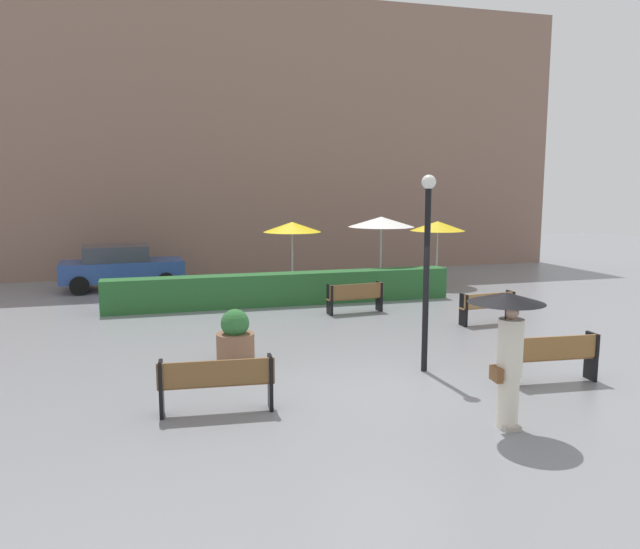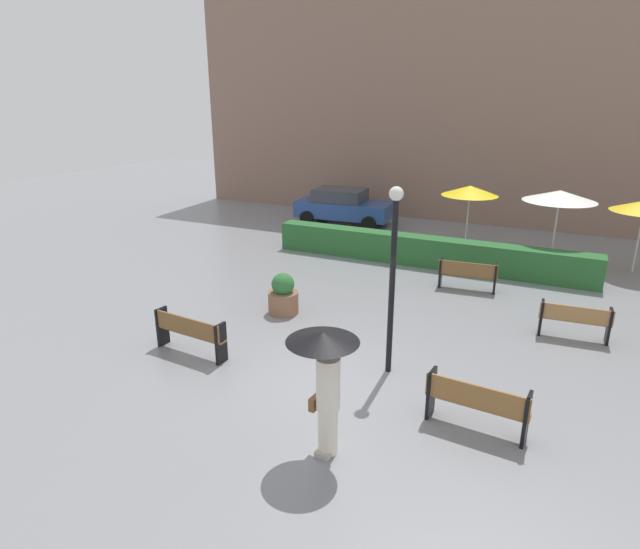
# 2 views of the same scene
# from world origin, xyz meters

# --- Properties ---
(ground_plane) EXTENTS (60.00, 60.00, 0.00)m
(ground_plane) POSITION_xyz_m (0.00, 0.00, 0.00)
(ground_plane) COLOR gray
(bench_back_row) EXTENTS (1.72, 0.52, 0.87)m
(bench_back_row) POSITION_xyz_m (1.59, 6.60, 0.51)
(bench_back_row) COLOR brown
(bench_back_row) RESTS_ON ground
(bench_far_right) EXTENTS (1.60, 0.45, 0.85)m
(bench_far_right) POSITION_xyz_m (4.53, 4.29, 0.51)
(bench_far_right) COLOR #9E7242
(bench_far_right) RESTS_ON ground
(bench_near_right) EXTENTS (1.76, 0.49, 0.92)m
(bench_near_right) POSITION_xyz_m (3.10, -0.42, 0.54)
(bench_near_right) COLOR olive
(bench_near_right) RESTS_ON ground
(bench_near_left) EXTENTS (1.89, 0.48, 0.91)m
(bench_near_left) POSITION_xyz_m (-3.14, -0.29, 0.55)
(bench_near_left) COLOR brown
(bench_near_left) RESTS_ON ground
(pedestrian_with_umbrella) EXTENTS (1.14, 1.14, 2.11)m
(pedestrian_with_umbrella) POSITION_xyz_m (1.03, -2.06, 1.45)
(pedestrian_with_umbrella) COLOR silver
(pedestrian_with_umbrella) RESTS_ON ground
(planter_pot) EXTENTS (0.80, 0.80, 1.11)m
(planter_pot) POSITION_xyz_m (-2.44, 2.68, 0.48)
(planter_pot) COLOR brown
(planter_pot) RESTS_ON ground
(lamp_post) EXTENTS (0.28, 0.28, 3.89)m
(lamp_post) POSITION_xyz_m (1.09, 0.91, 2.38)
(lamp_post) COLOR black
(lamp_post) RESTS_ON ground
(patio_umbrella_yellow) EXTENTS (2.02, 2.02, 2.42)m
(patio_umbrella_yellow) POSITION_xyz_m (0.70, 10.84, 2.24)
(patio_umbrella_yellow) COLOR silver
(patio_umbrella_yellow) RESTS_ON ground
(patio_umbrella_white) EXTENTS (2.30, 2.30, 2.60)m
(patio_umbrella_white) POSITION_xyz_m (3.69, 10.03, 2.42)
(patio_umbrella_white) COLOR silver
(patio_umbrella_white) RESTS_ON ground
(hedge_strip) EXTENTS (10.79, 0.70, 0.99)m
(hedge_strip) POSITION_xyz_m (-0.15, 8.40, 0.49)
(hedge_strip) COLOR #28602D
(hedge_strip) RESTS_ON ground
(building_facade) EXTENTS (28.00, 1.20, 11.37)m
(building_facade) POSITION_xyz_m (0.00, 16.00, 5.68)
(building_facade) COLOR #846656
(building_facade) RESTS_ON ground
(parked_car) EXTENTS (4.30, 2.19, 1.57)m
(parked_car) POSITION_xyz_m (-5.13, 12.83, 0.82)
(parked_car) COLOR #28478C
(parked_car) RESTS_ON ground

